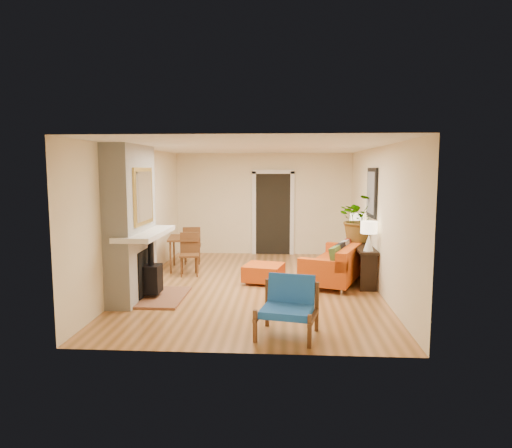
% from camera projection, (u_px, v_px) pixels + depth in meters
% --- Properties ---
extents(room_shell, '(6.50, 6.50, 6.50)m').
position_uv_depth(room_shell, '(287.00, 209.00, 11.12)').
color(room_shell, '#BA7B47').
rests_on(room_shell, ground).
extents(fireplace, '(1.09, 1.68, 2.60)m').
position_uv_depth(fireplace, '(133.00, 226.00, 7.68)').
color(fireplace, white).
rests_on(fireplace, ground).
extents(sofa, '(1.57, 2.26, 0.82)m').
position_uv_depth(sofa, '(340.00, 263.00, 8.98)').
color(sofa, silver).
rests_on(sofa, ground).
extents(ottoman, '(0.84, 0.84, 0.36)m').
position_uv_depth(ottoman, '(264.00, 272.00, 8.86)').
color(ottoman, silver).
rests_on(ottoman, ground).
extents(blue_chair, '(0.88, 0.86, 0.78)m').
position_uv_depth(blue_chair, '(289.00, 303.00, 6.09)').
color(blue_chair, brown).
rests_on(blue_chair, ground).
extents(dining_table, '(0.86, 1.67, 0.88)m').
position_uv_depth(dining_table, '(188.00, 243.00, 10.02)').
color(dining_table, brown).
rests_on(dining_table, ground).
extents(console_table, '(0.34, 1.85, 0.72)m').
position_uv_depth(console_table, '(361.00, 252.00, 9.01)').
color(console_table, black).
rests_on(console_table, ground).
extents(lamp_near, '(0.30, 0.30, 0.54)m').
position_uv_depth(lamp_near, '(369.00, 232.00, 8.22)').
color(lamp_near, white).
rests_on(lamp_near, console_table).
extents(lamp_far, '(0.30, 0.30, 0.54)m').
position_uv_depth(lamp_far, '(357.00, 223.00, 9.61)').
color(lamp_far, white).
rests_on(lamp_far, console_table).
extents(houseplant, '(0.97, 0.87, 0.97)m').
position_uv_depth(houseplant, '(359.00, 218.00, 9.21)').
color(houseplant, '#1E5919').
rests_on(houseplant, console_table).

